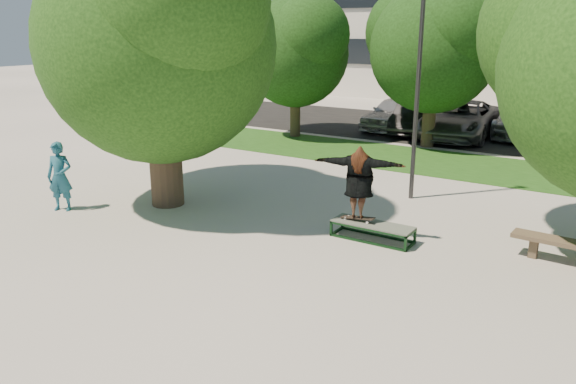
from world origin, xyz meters
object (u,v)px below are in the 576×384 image
Objects in this scene: car_silver_b at (526,117)px; bystander at (60,177)px; car_grey at (460,120)px; car_silver_a at (396,113)px; lamppost at (418,81)px; grind_box at (372,232)px; car_dark at (414,117)px; tree_left at (158,30)px.

bystander is at bearing -119.24° from car_silver_b.
car_silver_a is at bearing 169.51° from car_grey.
lamppost is 3.46× the size of bystander.
car_silver_b is at bearing 88.80° from grind_box.
lamppost is 10.43m from car_dark.
tree_left is at bearing -175.60° from grind_box.
lamppost is 1.44× the size of car_dark.
car_grey reaches higher than car_silver_a.
car_dark is 2.05m from car_grey.
car_silver_b is at bearing 68.62° from tree_left.
bystander is (-7.54, -2.34, 0.69)m from grind_box.
bystander reaches higher than car_silver_a.
car_dark is (-3.95, 12.97, 0.51)m from grind_box.
bystander reaches higher than car_silver_b.
tree_left reaches higher than car_grey.
grind_box is at bearing -96.05° from car_silver_b.
grind_box is 1.02× the size of bystander.
lamppost reaches higher than car_dark.
car_silver_b reaches higher than grind_box.
tree_left is 7.13m from grind_box.
car_dark reaches higher than grind_box.
car_silver_b is (0.74, 11.50, -2.36)m from lamppost.
lamppost is 1.38× the size of car_silver_a.
car_dark is at bearing 49.66° from bystander.
tree_left reaches higher than car_dark.
lamppost is 11.76m from car_silver_b.
car_silver_b reaches higher than car_dark.
tree_left is 1.68× the size of car_dark.
car_silver_a reaches higher than car_dark.
car_silver_b is (4.26, 1.99, 0.10)m from car_dark.
car_silver_a is 0.80× the size of car_grey.
car_silver_b is at bearing 21.64° from car_silver_a.
car_silver_b is (7.85, 17.31, -0.09)m from bystander.
grind_box is 0.32× the size of car_grey.
tree_left is at bearing -116.24° from car_silver_b.
bystander is 0.32× the size of car_grey.
car_silver_b is (5.24, 1.65, 0.04)m from car_silver_a.
tree_left is 14.38m from car_grey.
car_silver_a is (-4.50, 9.85, -2.39)m from lamppost.
car_grey reaches higher than grind_box.
lamppost reaches higher than car_silver_b.
grind_box is 0.33× the size of car_silver_b.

